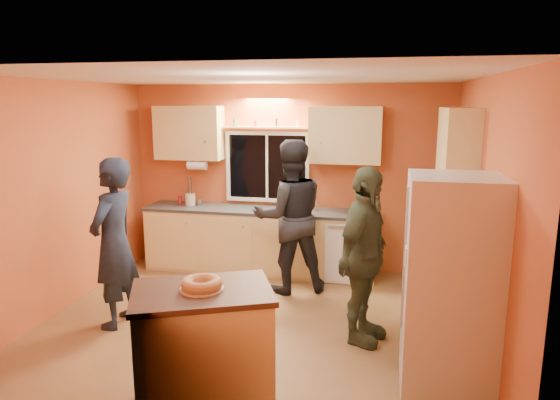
% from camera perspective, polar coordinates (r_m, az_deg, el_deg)
% --- Properties ---
extents(ground, '(4.50, 4.50, 0.00)m').
position_cam_1_polar(ground, '(5.55, -3.18, -14.03)').
color(ground, brown).
rests_on(ground, ground).
extents(room_shell, '(4.54, 4.04, 2.61)m').
position_cam_1_polar(room_shell, '(5.44, -1.01, 3.32)').
color(room_shell, '#CA5A34').
rests_on(room_shell, ground).
extents(back_counter, '(4.23, 0.62, 0.90)m').
position_cam_1_polar(back_counter, '(6.94, 0.56, -4.78)').
color(back_counter, '#DCBE73').
rests_on(back_counter, ground).
extents(right_counter, '(0.62, 1.84, 0.90)m').
position_cam_1_polar(right_counter, '(5.71, 17.68, -8.94)').
color(right_counter, '#DCBE73').
rests_on(right_counter, ground).
extents(refrigerator, '(0.72, 0.70, 1.80)m').
position_cam_1_polar(refrigerator, '(4.33, 18.87, -9.20)').
color(refrigerator, silver).
rests_on(refrigerator, ground).
extents(island, '(1.22, 1.05, 1.00)m').
position_cam_1_polar(island, '(4.01, -8.69, -16.61)').
color(island, '#DCBE73').
rests_on(island, ground).
extents(bundt_pastry, '(0.31, 0.31, 0.09)m').
position_cam_1_polar(bundt_pastry, '(3.79, -8.93, -9.43)').
color(bundt_pastry, '#B5794A').
rests_on(bundt_pastry, island).
extents(person_left, '(0.46, 0.67, 1.81)m').
position_cam_1_polar(person_left, '(5.53, -18.44, -4.70)').
color(person_left, black).
rests_on(person_left, ground).
extents(person_center, '(1.14, 1.03, 1.91)m').
position_cam_1_polar(person_center, '(6.20, 1.13, -1.91)').
color(person_center, black).
rests_on(person_center, ground).
extents(person_right, '(0.74, 1.12, 1.76)m').
position_cam_1_polar(person_right, '(4.96, 9.58, -6.36)').
color(person_right, '#323723').
rests_on(person_right, ground).
extents(mixing_bowl, '(0.39, 0.39, 0.08)m').
position_cam_1_polar(mixing_bowl, '(6.67, 9.71, -1.26)').
color(mixing_bowl, black).
rests_on(mixing_bowl, back_counter).
extents(utensil_crock, '(0.14, 0.14, 0.17)m').
position_cam_1_polar(utensil_crock, '(7.23, -10.23, 0.04)').
color(utensil_crock, beige).
rests_on(utensil_crock, back_counter).
extents(potted_plant, '(0.32, 0.30, 0.29)m').
position_cam_1_polar(potted_plant, '(5.09, 18.13, -4.40)').
color(potted_plant, gray).
rests_on(potted_plant, right_counter).
extents(red_box, '(0.18, 0.15, 0.07)m').
position_cam_1_polar(red_box, '(5.64, 17.42, -4.00)').
color(red_box, '#A31922').
rests_on(red_box, right_counter).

